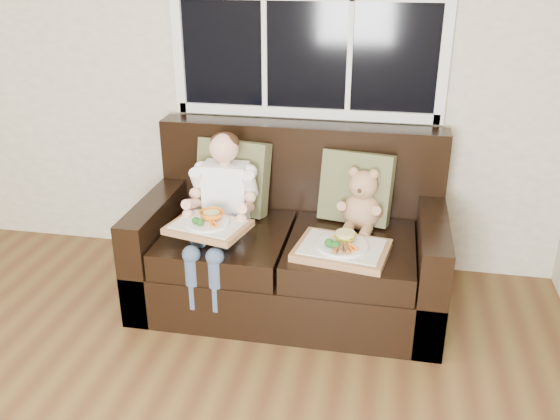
% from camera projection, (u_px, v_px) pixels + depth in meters
% --- Properties ---
extents(loveseat, '(1.70, 0.92, 0.96)m').
position_uv_depth(loveseat, '(292.00, 248.00, 3.44)').
color(loveseat, black).
rests_on(loveseat, ground).
extents(pillow_left, '(0.46, 0.28, 0.44)m').
position_uv_depth(pillow_left, '(233.00, 177.00, 3.50)').
color(pillow_left, brown).
rests_on(pillow_left, loveseat).
extents(pillow_right, '(0.43, 0.26, 0.42)m').
position_uv_depth(pillow_right, '(356.00, 187.00, 3.38)').
color(pillow_right, brown).
rests_on(pillow_right, loveseat).
extents(child, '(0.36, 0.59, 0.82)m').
position_uv_depth(child, '(221.00, 199.00, 3.27)').
color(child, white).
rests_on(child, loveseat).
extents(teddy_bear, '(0.24, 0.29, 0.37)m').
position_uv_depth(teddy_bear, '(362.00, 204.00, 3.30)').
color(teddy_bear, tan).
rests_on(teddy_bear, loveseat).
extents(tray_left, '(0.45, 0.38, 0.09)m').
position_uv_depth(tray_left, '(209.00, 225.00, 3.10)').
color(tray_left, '#A4774A').
rests_on(tray_left, child).
extents(tray_right, '(0.52, 0.42, 0.11)m').
position_uv_depth(tray_right, '(342.00, 248.00, 3.06)').
color(tray_right, '#A4774A').
rests_on(tray_right, loveseat).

